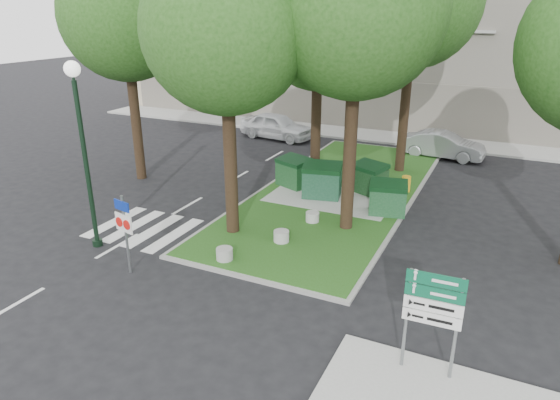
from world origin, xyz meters
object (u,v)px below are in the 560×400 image
Objects in this scene: directional_sign at (433,308)px; dumpster_d at (388,198)px; tree_median_mid at (321,20)px; dumpster_a at (294,172)px; car_silver at (443,145)px; car_white at (277,126)px; bollard_mid at (281,236)px; dumpster_b at (322,181)px; dumpster_c at (369,178)px; litter_bin at (406,184)px; traffic_sign_pole at (125,224)px; tree_median_near_left at (228,12)px; bollard_left at (225,254)px; tree_street_left at (126,2)px; street_lamp at (82,135)px; bollard_right at (312,217)px.

dumpster_d is at bearing 107.23° from directional_sign.
tree_median_mid is 6.39m from dumpster_a.
tree_median_mid reaches higher than car_silver.
car_white is (-9.07, 9.12, 0.04)m from dumpster_d.
dumpster_b is at bearing 93.77° from bollard_mid.
dumpster_c is at bearing 168.96° from car_silver.
car_silver is (5.15, 7.77, -0.06)m from dumpster_a.
litter_bin is 12.03m from traffic_sign_pole.
tree_median_near_left reaches higher than litter_bin.
car_white is at bearing 122.13° from dumpster_d.
dumpster_a is 0.68× the size of traffic_sign_pole.
bollard_left is at bearing -134.60° from dumpster_d.
tree_street_left is 16.83m from car_silver.
dumpster_a is 2.52× the size of litter_bin.
tree_median_near_left is at bearing 162.75° from car_silver.
dumpster_d is 0.34× the size of car_white.
dumpster_a is at bearing 125.25° from directional_sign.
bollard_mid is at bearing -78.69° from tree_median_mid.
dumpster_a is at bearing -162.94° from litter_bin.
dumpster_b is 0.39× the size of car_white.
tree_median_near_left is at bearing 81.13° from traffic_sign_pole.
litter_bin is at bearing 48.80° from street_lamp.
dumpster_b is 2.67m from bollard_right.
dumpster_d is 12.86m from car_white.
bollard_right is at bearing 41.63° from tree_median_near_left.
street_lamp is (-4.48, -0.79, 3.47)m from bollard_left.
bollard_left is at bearing -82.62° from dumpster_c.
car_silver is (-2.29, 17.50, -1.01)m from directional_sign.
traffic_sign_pole reaches higher than dumpster_d.
bollard_right is at bearing 126.83° from directional_sign.
litter_bin is at bearing 62.99° from bollard_right.
dumpster_a is at bearing 90.87° from tree_median_near_left.
tree_street_left reaches higher than traffic_sign_pole.
tree_street_left is 12.46m from dumpster_c.
dumpster_d is at bearing -34.36° from tree_median_mid.
bollard_left is 2.19m from bollard_mid.
car_white reaches higher than dumpster_a.
bollard_mid is at bearing -136.12° from dumpster_d.
dumpster_d is at bearing 5.78° from dumpster_a.
tree_median_near_left reaches higher than bollard_left.
bollard_left is (7.77, -5.53, -7.35)m from tree_street_left.
bollard_left is 5.73m from street_lamp.
tree_median_near_left is 10.32m from directional_sign.
car_silver is at bearing 85.09° from litter_bin.
dumpster_a is at bearing -145.50° from dumpster_c.
tree_median_near_left is 1.75× the size of street_lamp.
street_lamp is 18.30m from car_silver.
tree_street_left is at bearing 139.74° from traffic_sign_pole.
tree_street_left is 16.41× the size of litter_bin.
car_white is at bearing 76.09° from tree_street_left.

